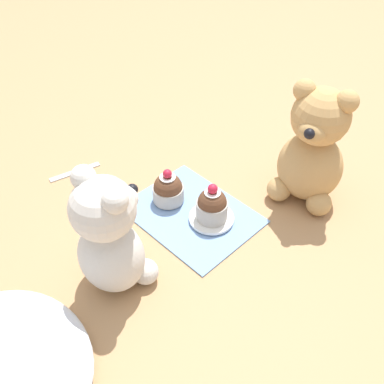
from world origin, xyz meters
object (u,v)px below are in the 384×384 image
Objects in this scene: cupcake_near_tan_bear at (212,205)px; teaspoon at (75,172)px; saucer_plate at (211,218)px; teddy_bear_tan at (313,150)px; teddy_bear_cream at (110,237)px; cupcake_near_cream_bear at (168,189)px.

cupcake_near_tan_bear reaches higher than teaspoon.
saucer_plate is 0.78× the size of teaspoon.
teaspoon is (0.28, 0.10, -0.04)m from cupcake_near_tan_bear.
saucer_plate is 1.06× the size of cupcake_near_tan_bear.
teddy_bear_tan reaches higher than teaspoon.
teaspoon is at bearing -22.79° from teddy_bear_cream.
teddy_bear_tan reaches higher than teddy_bear_cream.
cupcake_near_cream_bear reaches higher than teaspoon.
teaspoon is at bearing -158.24° from teddy_bear_tan.
cupcake_near_tan_bear reaches higher than saucer_plate.
teaspoon is (0.19, 0.08, -0.03)m from cupcake_near_cream_bear.
cupcake_near_cream_bear is at bearing 12.35° from cupcake_near_tan_bear.
teddy_bear_cream reaches higher than cupcake_near_tan_bear.
teddy_bear_tan is 0.20m from cupcake_near_tan_bear.
teddy_bear_tan reaches higher than cupcake_near_cream_bear.
saucer_plate is at bearing -153.43° from cupcake_near_tan_bear.
saucer_plate reaches higher than teaspoon.
teaspoon is at bearing 18.67° from saucer_plate.
teddy_bear_cream is 2.05× the size of teaspoon.
teddy_bear_tan is at bearing -130.39° from cupcake_near_cream_bear.
teddy_bear_tan is 3.28× the size of cupcake_near_cream_bear.
cupcake_near_tan_bear is (-0.02, -0.20, -0.06)m from teddy_bear_cream.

